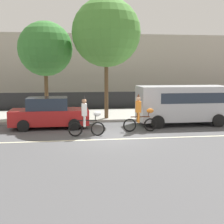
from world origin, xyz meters
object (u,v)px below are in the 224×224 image
(parked_van_silver, at_px, (184,102))
(parked_car_red, at_px, (49,113))
(parade_cyclist_zebra, at_px, (87,118))
(parade_cyclist_orange, at_px, (140,115))

(parked_van_silver, xyz_separation_m, parked_car_red, (-7.46, 0.00, -0.50))
(parade_cyclist_zebra, xyz_separation_m, parked_van_silver, (5.60, 2.37, 0.44))
(parade_cyclist_zebra, bearing_deg, parked_van_silver, 22.94)
(parade_cyclist_orange, xyz_separation_m, parked_car_red, (-4.59, 1.65, -0.06))
(parade_cyclist_orange, height_order, parked_car_red, parade_cyclist_orange)
(parade_cyclist_zebra, bearing_deg, parade_cyclist_orange, 14.75)
(parade_cyclist_orange, xyz_separation_m, parked_van_silver, (2.87, 1.65, 0.44))
(parked_van_silver, distance_m, parked_car_red, 7.48)
(parade_cyclist_orange, height_order, parked_van_silver, parked_van_silver)
(parade_cyclist_zebra, height_order, parked_van_silver, parked_van_silver)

